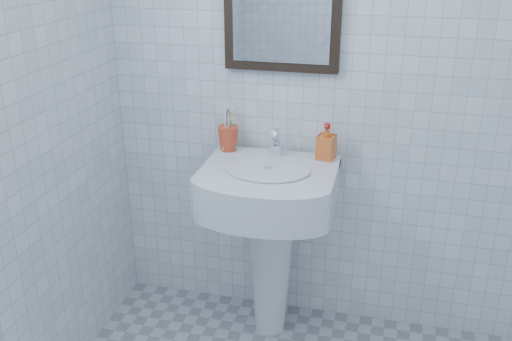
# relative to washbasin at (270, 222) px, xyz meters

# --- Properties ---
(wall_back) EXTENTS (2.20, 0.02, 2.50)m
(wall_back) POSITION_rel_washbasin_xyz_m (0.30, 0.21, 0.66)
(wall_back) COLOR white
(wall_back) RESTS_ON ground
(washbasin) EXTENTS (0.57, 0.42, 0.88)m
(washbasin) POSITION_rel_washbasin_xyz_m (0.00, 0.00, 0.00)
(washbasin) COLOR white
(washbasin) RESTS_ON ground
(faucet) EXTENTS (0.06, 0.12, 0.14)m
(faucet) POSITION_rel_washbasin_xyz_m (0.00, 0.10, 0.34)
(faucet) COLOR silver
(faucet) RESTS_ON washbasin
(toothbrush_cup) EXTENTS (0.12, 0.12, 0.11)m
(toothbrush_cup) POSITION_rel_washbasin_xyz_m (-0.23, 0.13, 0.34)
(toothbrush_cup) COLOR red
(toothbrush_cup) RESTS_ON washbasin
(soap_dispenser) EXTENTS (0.09, 0.09, 0.16)m
(soap_dispenser) POSITION_rel_washbasin_xyz_m (0.22, 0.12, 0.36)
(soap_dispenser) COLOR red
(soap_dispenser) RESTS_ON washbasin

